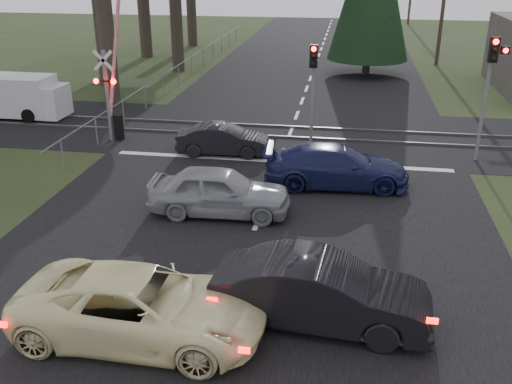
% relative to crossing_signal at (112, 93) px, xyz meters
% --- Properties ---
extents(ground, '(120.00, 120.00, 0.00)m').
position_rel_crossing_signal_xyz_m(ground, '(7.27, -9.79, -2.06)').
color(ground, '#283618').
rests_on(ground, ground).
extents(road, '(14.00, 100.00, 0.01)m').
position_rel_crossing_signal_xyz_m(road, '(7.27, 0.21, -2.05)').
color(road, black).
rests_on(road, ground).
extents(rail_corridor, '(120.00, 8.00, 0.01)m').
position_rel_crossing_signal_xyz_m(rail_corridor, '(7.27, 2.21, -2.05)').
color(rail_corridor, black).
rests_on(rail_corridor, ground).
extents(stop_line, '(13.00, 0.35, 0.00)m').
position_rel_crossing_signal_xyz_m(stop_line, '(7.27, -1.59, -2.05)').
color(stop_line, silver).
rests_on(stop_line, ground).
extents(rail_near, '(120.00, 0.12, 0.10)m').
position_rel_crossing_signal_xyz_m(rail_near, '(7.27, 1.41, -2.01)').
color(rail_near, '#59544C').
rests_on(rail_near, ground).
extents(rail_far, '(120.00, 0.12, 0.10)m').
position_rel_crossing_signal_xyz_m(rail_far, '(7.27, 3.01, -2.01)').
color(rail_far, '#59544C').
rests_on(rail_far, ground).
extents(crossing_signal, '(1.62, 0.38, 6.96)m').
position_rel_crossing_signal_xyz_m(crossing_signal, '(0.00, 0.00, 0.00)').
color(crossing_signal, slate).
rests_on(crossing_signal, ground).
extents(traffic_signal_right, '(0.68, 0.48, 4.70)m').
position_rel_crossing_signal_xyz_m(traffic_signal_right, '(14.82, -0.31, 1.26)').
color(traffic_signal_right, slate).
rests_on(traffic_signal_right, ground).
extents(traffic_signal_center, '(0.32, 0.48, 4.10)m').
position_rel_crossing_signal_xyz_m(traffic_signal_center, '(8.27, 0.89, 0.75)').
color(traffic_signal_center, slate).
rests_on(traffic_signal_center, ground).
extents(fence_left, '(0.10, 36.00, 1.20)m').
position_rel_crossing_signal_xyz_m(fence_left, '(-0.53, 12.71, -2.06)').
color(fence_left, slate).
rests_on(fence_left, ground).
extents(cream_coupe, '(5.26, 2.48, 1.45)m').
position_rel_crossing_signal_xyz_m(cream_coupe, '(5.77, -12.80, -1.33)').
color(cream_coupe, '#F7F2B1').
rests_on(cream_coupe, ground).
extents(dark_hatchback, '(4.78, 1.97, 1.54)m').
position_rel_crossing_signal_xyz_m(dark_hatchback, '(9.43, -11.73, -1.29)').
color(dark_hatchback, black).
rests_on(dark_hatchback, ground).
extents(silver_car, '(4.40, 1.92, 1.48)m').
position_rel_crossing_signal_xyz_m(silver_car, '(6.03, -6.57, -1.32)').
color(silver_car, gray).
rests_on(silver_car, ground).
extents(blue_sedan, '(5.08, 2.39, 1.43)m').
position_rel_crossing_signal_xyz_m(blue_sedan, '(9.48, -3.69, -1.34)').
color(blue_sedan, '#181D4A').
rests_on(blue_sedan, ground).
extents(dark_car_far, '(3.72, 1.47, 1.21)m').
position_rel_crossing_signal_xyz_m(dark_car_far, '(4.95, -1.11, -1.45)').
color(dark_car_far, black).
rests_on(dark_car_far, ground).
extents(white_van, '(5.13, 2.01, 2.00)m').
position_rel_crossing_signal_xyz_m(white_van, '(-6.24, 2.79, -1.04)').
color(white_van, white).
rests_on(white_van, ground).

